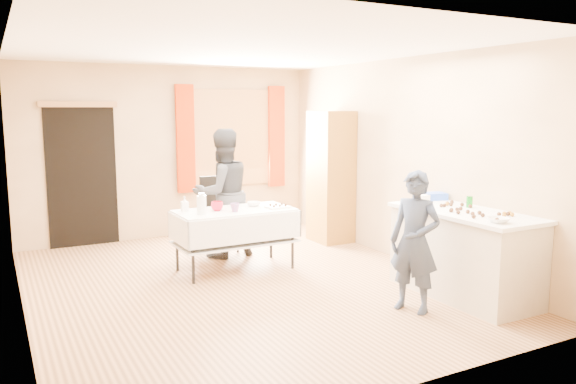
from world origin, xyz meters
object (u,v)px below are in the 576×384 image
party_table (235,234)px  woman (223,193)px  counter (464,254)px  chair (220,229)px  cabinet (331,177)px  girl (415,242)px

party_table → woman: (0.11, 0.66, 0.41)m
counter → chair: bearing=117.9°
cabinet → chair: (-1.68, 0.21, -0.66)m
cabinet → counter: cabinet is taller
cabinet → woman: (-1.75, -0.10, -0.11)m
party_table → woman: bearing=80.1°
cabinet → chair: 1.82m
party_table → girl: 2.35m
party_table → cabinet: bearing=21.4°
chair → girl: bearing=-76.1°
counter → woman: 3.17m
party_table → chair: 1.00m
chair → woman: 0.63m
cabinet → counter: (-0.10, -2.77, -0.51)m
chair → girl: girl is taller
party_table → counter: bearing=-49.8°
girl → party_table: bearing=-180.0°
cabinet → party_table: cabinet is taller
woman → girl: bearing=102.1°
cabinet → girl: (-0.87, -2.88, -0.27)m
woman → party_table: bearing=75.5°
counter → girl: girl is taller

